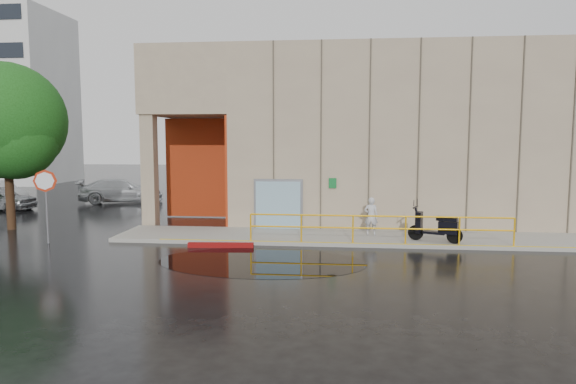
% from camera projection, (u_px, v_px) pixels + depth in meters
% --- Properties ---
extents(ground, '(120.00, 120.00, 0.00)m').
position_uv_depth(ground, '(249.00, 265.00, 16.08)').
color(ground, black).
rests_on(ground, ground).
extents(sidewalk, '(20.00, 3.00, 0.15)m').
position_uv_depth(sidewalk, '(370.00, 238.00, 20.12)').
color(sidewalk, gray).
rests_on(sidewalk, ground).
extents(building, '(20.00, 10.17, 8.00)m').
position_uv_depth(building, '(386.00, 134.00, 26.00)').
color(building, gray).
rests_on(building, ground).
extents(guardrail, '(9.56, 0.06, 1.03)m').
position_uv_depth(guardrail, '(379.00, 229.00, 18.70)').
color(guardrail, '#EDA90C').
rests_on(guardrail, sidewalk).
extents(person, '(0.59, 0.44, 1.50)m').
position_uv_depth(person, '(371.00, 216.00, 20.31)').
color(person, '#BBBCC0').
rests_on(person, sidewalk).
extents(scooter, '(2.03, 1.33, 1.54)m').
position_uv_depth(scooter, '(436.00, 218.00, 18.91)').
color(scooter, black).
rests_on(scooter, sidewalk).
extents(stop_sign, '(0.79, 0.37, 2.80)m').
position_uv_depth(stop_sign, '(46.00, 190.00, 19.26)').
color(stop_sign, slate).
rests_on(stop_sign, ground).
extents(red_curb, '(2.41, 0.36, 0.18)m').
position_uv_depth(red_curb, '(221.00, 245.00, 18.70)').
color(red_curb, maroon).
rests_on(red_curb, ground).
extents(puddle, '(6.89, 4.36, 0.01)m').
position_uv_depth(puddle, '(261.00, 262.00, 16.55)').
color(puddle, black).
rests_on(puddle, ground).
extents(car_c, '(5.46, 3.84, 1.47)m').
position_uv_depth(car_c, '(121.00, 191.00, 31.79)').
color(car_c, silver).
rests_on(car_c, ground).
extents(tree_near, '(4.99, 4.99, 7.22)m').
position_uv_depth(tree_near, '(8.00, 125.00, 21.92)').
color(tree_near, '#311E10').
rests_on(tree_near, ground).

